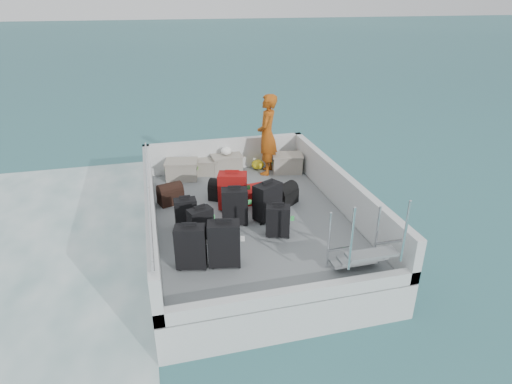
% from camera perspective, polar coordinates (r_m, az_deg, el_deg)
% --- Properties ---
extents(ground, '(160.00, 160.00, 0.00)m').
position_cam_1_polar(ground, '(8.05, -0.70, -7.17)').
color(ground, '#164750').
rests_on(ground, ground).
extents(ferry_hull, '(3.60, 5.00, 0.60)m').
position_cam_1_polar(ferry_hull, '(7.89, -0.72, -5.32)').
color(ferry_hull, silver).
rests_on(ferry_hull, ground).
extents(deck, '(3.30, 4.70, 0.02)m').
position_cam_1_polar(deck, '(7.74, -0.73, -3.34)').
color(deck, slate).
rests_on(deck, ferry_hull).
extents(deck_fittings, '(3.60, 5.00, 0.90)m').
position_cam_1_polar(deck_fittings, '(7.37, 2.46, -1.55)').
color(deck_fittings, silver).
rests_on(deck_fittings, deck).
extents(suitcase_0, '(0.48, 0.34, 0.68)m').
position_cam_1_polar(suitcase_0, '(6.27, -8.69, -7.32)').
color(suitcase_0, black).
rests_on(suitcase_0, deck).
extents(suitcase_1, '(0.43, 0.33, 0.58)m').
position_cam_1_polar(suitcase_1, '(6.93, -7.39, -4.39)').
color(suitcase_1, black).
rests_on(suitcase_1, deck).
extents(suitcase_2, '(0.37, 0.23, 0.53)m').
position_cam_1_polar(suitcase_2, '(7.36, -9.33, -2.86)').
color(suitcase_2, black).
rests_on(suitcase_2, deck).
extents(suitcase_3, '(0.50, 0.35, 0.70)m').
position_cam_1_polar(suitcase_3, '(6.26, -4.27, -6.98)').
color(suitcase_3, black).
rests_on(suitcase_3, deck).
extents(suitcase_4, '(0.48, 0.33, 0.65)m').
position_cam_1_polar(suitcase_4, '(7.37, -2.86, -1.97)').
color(suitcase_4, black).
rests_on(suitcase_4, deck).
extents(suitcase_5, '(0.58, 0.45, 0.71)m').
position_cam_1_polar(suitcase_5, '(7.87, -3.14, 0.09)').
color(suitcase_5, '#99140B').
rests_on(suitcase_5, deck).
extents(suitcase_6, '(0.44, 0.34, 0.54)m').
position_cam_1_polar(suitcase_6, '(7.02, 2.94, -3.92)').
color(suitcase_6, black).
rests_on(suitcase_6, deck).
extents(suitcase_7, '(0.56, 0.48, 0.67)m').
position_cam_1_polar(suitcase_7, '(7.51, 1.53, -1.29)').
color(suitcase_7, black).
rests_on(suitcase_7, deck).
extents(suitcase_8, '(0.72, 0.53, 0.26)m').
position_cam_1_polar(suitcase_8, '(8.26, -0.56, -0.31)').
color(suitcase_8, '#99140B').
rests_on(suitcase_8, deck).
extents(duffel_0, '(0.52, 0.42, 0.32)m').
position_cam_1_polar(duffel_0, '(8.31, -11.33, -0.47)').
color(duffel_0, black).
rests_on(duffel_0, deck).
extents(duffel_1, '(0.53, 0.48, 0.32)m').
position_cam_1_polar(duffel_1, '(8.34, -4.71, 0.06)').
color(duffel_1, black).
rests_on(duffel_1, deck).
extents(duffel_2, '(0.55, 0.52, 0.32)m').
position_cam_1_polar(duffel_2, '(8.14, 3.97, -0.56)').
color(duffel_2, black).
rests_on(duffel_2, deck).
extents(crate_0, '(0.72, 0.56, 0.39)m').
position_cam_1_polar(crate_0, '(9.37, -9.86, 2.85)').
color(crate_0, gray).
rests_on(crate_0, deck).
extents(crate_1, '(0.59, 0.48, 0.31)m').
position_cam_1_polar(crate_1, '(9.56, -6.62, 3.28)').
color(crate_1, gray).
rests_on(crate_1, deck).
extents(crate_2, '(0.65, 0.47, 0.38)m').
position_cam_1_polar(crate_2, '(9.62, -3.94, 3.74)').
color(crate_2, gray).
rests_on(crate_2, deck).
extents(crate_3, '(0.71, 0.56, 0.38)m').
position_cam_1_polar(crate_3, '(9.63, 4.18, 3.78)').
color(crate_3, gray).
rests_on(crate_3, deck).
extents(yellow_bag, '(0.28, 0.26, 0.22)m').
position_cam_1_polar(yellow_bag, '(9.79, 0.23, 3.68)').
color(yellow_bag, yellow).
rests_on(yellow_bag, deck).
extents(white_bag, '(0.24, 0.24, 0.18)m').
position_cam_1_polar(white_bag, '(9.52, -3.99, 5.32)').
color(white_bag, white).
rests_on(white_bag, crate_2).
extents(passenger, '(0.66, 0.77, 1.76)m').
position_cam_1_polar(passenger, '(9.34, 1.49, 7.63)').
color(passenger, orange).
rests_on(passenger, deck).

